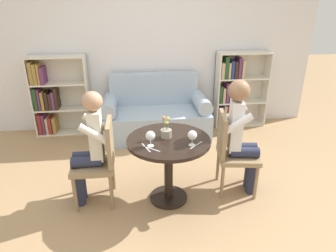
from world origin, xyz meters
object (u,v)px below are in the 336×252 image
(bookshelf_right, at_px, (234,89))
(person_right, at_px, (242,134))
(chair_right, at_px, (232,150))
(wine_glass_left, at_px, (150,136))
(person_left, at_px, (89,147))
(bookshelf_left, at_px, (54,97))
(couch, at_px, (156,116))
(flower_vase, at_px, (166,131))
(wine_glass_right, at_px, (192,136))
(chair_left, at_px, (100,159))

(bookshelf_right, distance_m, person_right, 1.93)
(chair_right, bearing_deg, wine_glass_left, 112.85)
(person_left, bearing_deg, bookshelf_left, -157.75)
(couch, distance_m, bookshelf_left, 1.59)
(couch, xyz_separation_m, flower_vase, (-0.02, -1.62, 0.47))
(wine_glass_right, xyz_separation_m, flower_vase, (-0.22, 0.20, -0.03))
(person_right, bearing_deg, flower_vase, 100.71)
(person_left, distance_m, wine_glass_right, 1.03)
(wine_glass_left, bearing_deg, chair_right, 14.43)
(chair_left, height_order, wine_glass_left, chair_left)
(chair_left, relative_size, flower_vase, 3.88)
(wine_glass_left, bearing_deg, wine_glass_right, -4.38)
(person_left, height_order, flower_vase, person_left)
(couch, height_order, bookshelf_left, bookshelf_left)
(chair_left, xyz_separation_m, chair_right, (1.39, 0.03, 0.00))
(couch, relative_size, chair_right, 1.78)
(wine_glass_left, bearing_deg, person_left, 161.55)
(bookshelf_left, relative_size, person_left, 1.01)
(person_left, relative_size, person_right, 0.95)
(flower_vase, bearing_deg, person_right, 2.29)
(chair_left, height_order, flower_vase, flower_vase)
(wine_glass_left, xyz_separation_m, flower_vase, (0.17, 0.17, -0.03))
(chair_left, distance_m, flower_vase, 0.73)
(chair_right, height_order, wine_glass_right, chair_right)
(wine_glass_right, bearing_deg, bookshelf_right, 61.90)
(chair_left, relative_size, wine_glass_right, 5.97)
(bookshelf_right, xyz_separation_m, person_right, (-0.54, -1.85, 0.07))
(chair_right, xyz_separation_m, person_right, (0.08, -0.02, 0.19))
(chair_left, xyz_separation_m, flower_vase, (0.68, -0.03, 0.29))
(person_right, bearing_deg, couch, 34.64)
(chair_right, height_order, wine_glass_left, chair_right)
(bookshelf_left, relative_size, wine_glass_right, 8.06)
(person_left, bearing_deg, person_right, 90.36)
(person_right, bearing_deg, wine_glass_right, 120.69)
(chair_left, bearing_deg, couch, 156.54)
(bookshelf_left, distance_m, person_right, 2.97)
(bookshelf_right, xyz_separation_m, person_left, (-2.10, -1.85, 0.02))
(person_right, relative_size, wine_glass_right, 8.39)
(bookshelf_left, relative_size, person_right, 0.96)
(couch, distance_m, wine_glass_left, 1.87)
(couch, relative_size, flower_vase, 6.90)
(person_left, bearing_deg, bookshelf_right, 131.54)
(person_right, height_order, flower_vase, person_right)
(couch, bearing_deg, chair_left, -113.64)
(bookshelf_right, relative_size, wine_glass_right, 8.06)
(couch, height_order, person_right, person_right)
(bookshelf_right, distance_m, wine_glass_right, 2.37)
(couch, height_order, bookshelf_right, bookshelf_right)
(wine_glass_left, bearing_deg, bookshelf_right, 53.80)
(couch, distance_m, person_right, 1.80)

